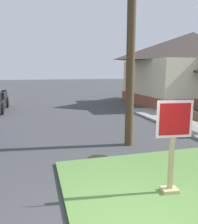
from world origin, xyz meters
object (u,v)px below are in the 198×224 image
(stop_sign, at_px, (172,148))
(street_bench, at_px, (197,120))
(utility_pole, at_px, (131,21))
(manhole_cover, at_px, (98,159))

(stop_sign, bearing_deg, street_bench, 46.73)
(street_bench, relative_size, utility_pole, 0.21)
(manhole_cover, distance_m, street_bench, 5.59)
(stop_sign, height_order, manhole_cover, stop_sign)
(manhole_cover, xyz_separation_m, utility_pole, (1.50, 1.10, 4.48))
(manhole_cover, relative_size, street_bench, 0.39)
(stop_sign, height_order, street_bench, stop_sign)
(stop_sign, xyz_separation_m, street_bench, (4.23, 4.49, -0.53))
(stop_sign, relative_size, street_bench, 1.17)
(manhole_cover, height_order, utility_pole, utility_pole)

